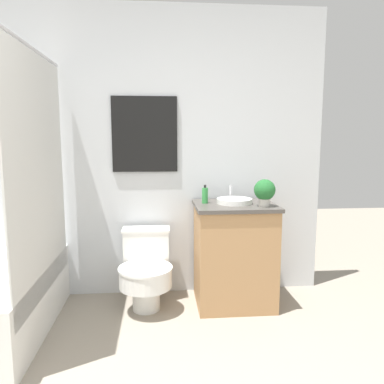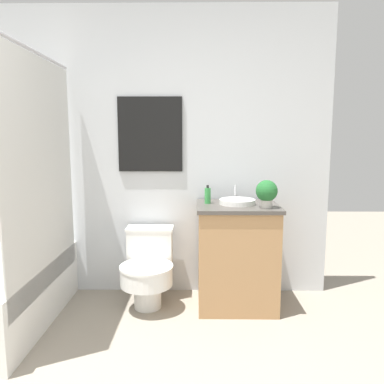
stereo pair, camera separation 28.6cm
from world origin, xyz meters
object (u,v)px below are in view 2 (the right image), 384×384
at_px(sink, 237,202).
at_px(potted_plant, 267,192).
at_px(toilet, 148,267).
at_px(soap_bottle, 208,195).

bearing_deg(sink, potted_plant, -37.46).
height_order(toilet, potted_plant, potted_plant).
distance_m(toilet, potted_plant, 1.15).
distance_m(soap_bottle, potted_plant, 0.49).
distance_m(toilet, soap_bottle, 0.77).
relative_size(toilet, sink, 1.92).
xyz_separation_m(sink, soap_bottle, (-0.24, 0.03, 0.05)).
distance_m(sink, potted_plant, 0.28).
bearing_deg(potted_plant, soap_bottle, 157.33).
relative_size(toilet, soap_bottle, 4.13).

